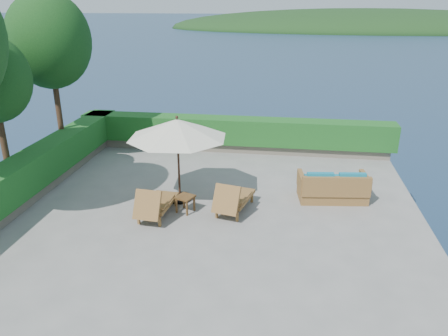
# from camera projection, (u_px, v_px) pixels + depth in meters

# --- Properties ---
(ground) EXTENTS (12.00, 12.00, 0.00)m
(ground) POSITION_uv_depth(u_px,v_px,m) (210.00, 213.00, 12.46)
(ground) COLOR gray
(ground) RESTS_ON ground
(foundation) EXTENTS (12.00, 12.00, 3.00)m
(foundation) POSITION_uv_depth(u_px,v_px,m) (210.00, 260.00, 13.02)
(foundation) COLOR #554E43
(foundation) RESTS_ON ocean
(ocean) EXTENTS (600.00, 600.00, 0.00)m
(ocean) POSITION_uv_depth(u_px,v_px,m) (211.00, 300.00, 13.54)
(ocean) COLOR #162D45
(ocean) RESTS_ON ground
(offshore_island) EXTENTS (126.00, 57.60, 12.60)m
(offshore_island) POSITION_uv_depth(u_px,v_px,m) (364.00, 29.00, 139.35)
(offshore_island) COLOR #133316
(offshore_island) RESTS_ON ocean
(planter_wall_far) EXTENTS (12.00, 0.60, 0.36)m
(planter_wall_far) POSITION_uv_depth(u_px,v_px,m) (234.00, 146.00, 17.56)
(planter_wall_far) COLOR slate
(planter_wall_far) RESTS_ON ground
(planter_wall_left) EXTENTS (0.60, 12.00, 0.36)m
(planter_wall_left) POSITION_uv_depth(u_px,v_px,m) (27.00, 196.00, 13.16)
(planter_wall_left) COLOR slate
(planter_wall_left) RESTS_ON ground
(hedge_far) EXTENTS (12.40, 0.90, 1.00)m
(hedge_far) POSITION_uv_depth(u_px,v_px,m) (234.00, 130.00, 17.32)
(hedge_far) COLOR #144817
(hedge_far) RESTS_ON planter_wall_far
(hedge_left) EXTENTS (0.90, 12.40, 1.00)m
(hedge_left) POSITION_uv_depth(u_px,v_px,m) (23.00, 175.00, 12.91)
(hedge_left) COLOR #144817
(hedge_left) RESTS_ON planter_wall_left
(tree_far) EXTENTS (2.80, 2.80, 6.03)m
(tree_far) POSITION_uv_depth(u_px,v_px,m) (49.00, 41.00, 14.64)
(tree_far) COLOR #472D1B
(tree_far) RESTS_ON ground
(patio_umbrella) EXTENTS (3.68, 3.68, 2.63)m
(patio_umbrella) POSITION_uv_depth(u_px,v_px,m) (177.00, 129.00, 12.52)
(patio_umbrella) COLOR black
(patio_umbrella) RESTS_ON ground
(lounge_left) EXTENTS (0.88, 1.80, 1.01)m
(lounge_left) POSITION_uv_depth(u_px,v_px,m) (155.00, 204.00, 12.09)
(lounge_left) COLOR brown
(lounge_left) RESTS_ON ground
(lounge_right) EXTENTS (1.10, 1.87, 1.01)m
(lounge_right) POSITION_uv_depth(u_px,v_px,m) (233.00, 199.00, 12.38)
(lounge_right) COLOR brown
(lounge_right) RESTS_ON ground
(side_table) EXTENTS (0.60, 0.60, 0.49)m
(side_table) POSITION_uv_depth(u_px,v_px,m) (185.00, 199.00, 12.41)
(side_table) COLOR brown
(side_table) RESTS_ON ground
(wicker_loveseat) EXTENTS (2.15, 1.28, 1.00)m
(wicker_loveseat) POSITION_uv_depth(u_px,v_px,m) (333.00, 188.00, 13.15)
(wicker_loveseat) COLOR brown
(wicker_loveseat) RESTS_ON ground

